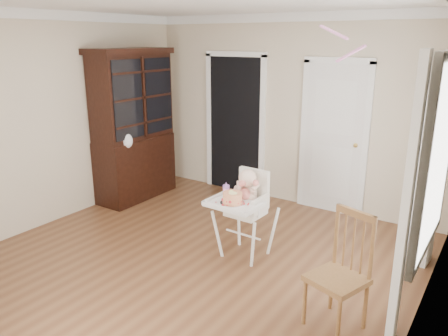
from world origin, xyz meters
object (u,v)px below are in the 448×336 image
Objects in this scene: cake at (232,198)px; dining_chair at (340,275)px; high_chair at (246,204)px; china_cabinet at (133,126)px; sippy_cup at (226,191)px.

dining_chair is (1.33, -0.42, -0.28)m from cake.
high_chair reaches higher than cake.
china_cabinet is at bearing 165.06° from high_chair.
cake is at bearing -35.11° from sippy_cup.
sippy_cup is (-0.15, 0.10, 0.02)m from cake.
china_cabinet reaches higher than high_chair.
sippy_cup is (-0.18, -0.12, 0.15)m from high_chair.
dining_chair is (1.30, -0.64, -0.14)m from high_chair.
dining_chair is at bearing -24.20° from high_chair.
high_chair is 2.55m from china_cabinet.
china_cabinet reaches higher than dining_chair.
dining_chair is at bearing -19.43° from sippy_cup.
china_cabinet is 2.20× the size of dining_chair.
sippy_cup reaches higher than cake.
cake is 2.57m from china_cabinet.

